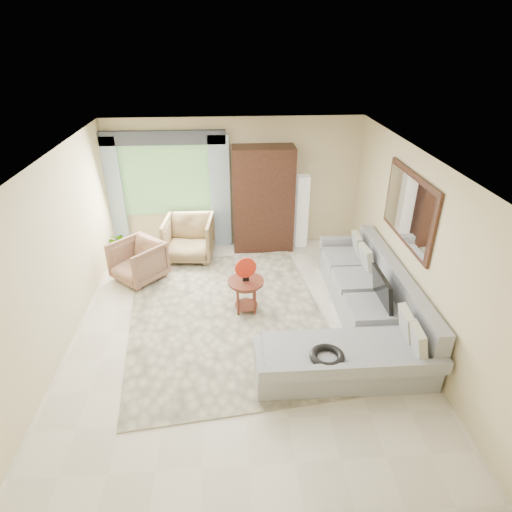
{
  "coord_description": "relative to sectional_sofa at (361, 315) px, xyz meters",
  "views": [
    {
      "loc": [
        -0.13,
        -5.26,
        4.05
      ],
      "look_at": [
        0.25,
        0.35,
        1.05
      ],
      "focal_mm": 30.0,
      "sensor_mm": 36.0,
      "label": 1
    }
  ],
  "objects": [
    {
      "name": "armoire",
      "position": [
        -1.23,
        2.9,
        0.77
      ],
      "size": [
        1.2,
        0.55,
        2.1
      ],
      "primitive_type": "cube",
      "color": "black",
      "rests_on": "ground"
    },
    {
      "name": "valance",
      "position": [
        -3.13,
        3.08,
        1.97
      ],
      "size": [
        2.4,
        0.12,
        0.26
      ],
      "primitive_type": "cube",
      "color": "#1E232D",
      "rests_on": "wall_back"
    },
    {
      "name": "red_disc",
      "position": [
        -1.69,
        0.62,
        0.52
      ],
      "size": [
        0.34,
        0.09,
        0.34
      ],
      "primitive_type": "cylinder",
      "rotation": [
        1.57,
        0.0,
        0.2
      ],
      "color": "red",
      "rests_on": "coffee_table"
    },
    {
      "name": "ground",
      "position": [
        -1.78,
        0.18,
        -0.28
      ],
      "size": [
        6.0,
        6.0,
        0.0
      ],
      "primitive_type": "plane",
      "color": "silver",
      "rests_on": "ground"
    },
    {
      "name": "garden_hose",
      "position": [
        -0.78,
        -1.16,
        0.26
      ],
      "size": [
        0.43,
        0.43,
        0.09
      ],
      "primitive_type": "torus",
      "color": "black",
      "rests_on": "sectional_sofa"
    },
    {
      "name": "area_rug",
      "position": [
        -2.0,
        0.49,
        -0.27
      ],
      "size": [
        3.44,
        4.32,
        0.02
      ],
      "primitive_type": "cube",
      "rotation": [
        0.0,
        0.0,
        0.12
      ],
      "color": "#C1B899",
      "rests_on": "ground"
    },
    {
      "name": "potted_plant",
      "position": [
        -4.12,
        2.69,
        -0.03
      ],
      "size": [
        0.55,
        0.51,
        0.51
      ],
      "primitive_type": "imported",
      "rotation": [
        0.0,
        0.0,
        -0.28
      ],
      "color": "#999999",
      "rests_on": "ground"
    },
    {
      "name": "armchair_left",
      "position": [
        -3.57,
        1.75,
        0.08
      ],
      "size": [
        1.12,
        1.12,
        0.73
      ],
      "primitive_type": "imported",
      "rotation": [
        0.0,
        0.0,
        -0.73
      ],
      "color": "#9D7455",
      "rests_on": "ground"
    },
    {
      "name": "tv_screen",
      "position": [
        0.27,
        0.01,
        0.44
      ],
      "size": [
        0.14,
        0.74,
        0.48
      ],
      "primitive_type": "cube",
      "rotation": [
        0.0,
        -0.17,
        0.0
      ],
      "color": "black",
      "rests_on": "sectional_sofa"
    },
    {
      "name": "window",
      "position": [
        -3.13,
        3.15,
        1.12
      ],
      "size": [
        1.8,
        0.04,
        1.4
      ],
      "primitive_type": "cube",
      "color": "#669E59",
      "rests_on": "wall_back"
    },
    {
      "name": "sectional_sofa",
      "position": [
        0.0,
        0.0,
        0.0
      ],
      "size": [
        2.3,
        3.46,
        0.9
      ],
      "color": "#919298",
      "rests_on": "ground"
    },
    {
      "name": "coffee_table",
      "position": [
        -1.69,
        0.62,
        0.02
      ],
      "size": [
        0.57,
        0.57,
        0.57
      ],
      "rotation": [
        0.0,
        0.0,
        0.32
      ],
      "color": "#512515",
      "rests_on": "ground"
    },
    {
      "name": "curtain_right",
      "position": [
        -2.08,
        3.06,
        0.87
      ],
      "size": [
        0.4,
        0.08,
        2.3
      ],
      "primitive_type": "cube",
      "color": "#9EB7CC",
      "rests_on": "ground"
    },
    {
      "name": "armchair_right",
      "position": [
        -2.71,
        2.52,
        0.14
      ],
      "size": [
        0.99,
        1.01,
        0.85
      ],
      "primitive_type": "imported",
      "rotation": [
        0.0,
        0.0,
        -0.09
      ],
      "color": "olive",
      "rests_on": "ground"
    },
    {
      "name": "curtain_left",
      "position": [
        -4.18,
        3.06,
        0.87
      ],
      "size": [
        0.4,
        0.08,
        2.3
      ],
      "primitive_type": "cube",
      "color": "#9EB7CC",
      "rests_on": "ground"
    },
    {
      "name": "floor_lamp",
      "position": [
        -0.43,
        2.96,
        0.47
      ],
      "size": [
        0.24,
        0.24,
        1.5
      ],
      "primitive_type": "cube",
      "color": "silver",
      "rests_on": "ground"
    },
    {
      "name": "wall_mirror",
      "position": [
        0.68,
        0.53,
        1.47
      ],
      "size": [
        0.05,
        1.7,
        1.05
      ],
      "color": "black",
      "rests_on": "wall_right"
    }
  ]
}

